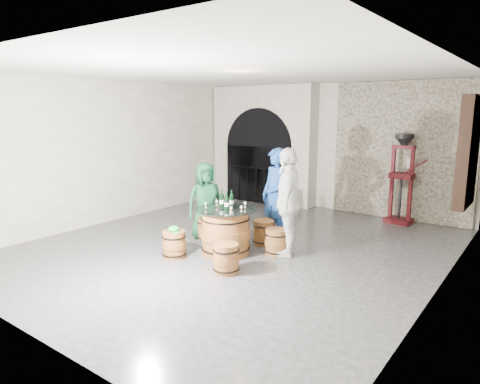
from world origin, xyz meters
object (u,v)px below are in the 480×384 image
Objects in this scene: wine_bottle_right at (232,200)px; corking_press at (402,172)px; barrel_table at (225,232)px; barrel_stool_near_left at (174,244)px; barrel_stool_right at (277,242)px; side_barrel at (283,202)px; person_white at (288,202)px; person_green at (205,201)px; wine_bottle_center at (227,203)px; person_blue at (276,196)px; barrel_stool_near_right at (226,259)px; wine_bottle_left at (222,200)px; barrel_stool_left at (207,229)px; barrel_stool_far at (264,232)px.

wine_bottle_right is 4.30m from corking_press.
barrel_table is 0.93m from barrel_stool_near_left.
barrel_stool_right is 0.23× the size of corking_press.
barrel_table reaches higher than side_barrel.
person_green is at bearing -109.51° from person_white.
side_barrel is at bearing 102.77° from barrel_table.
barrel_table is at bearing -77.23° from side_barrel.
wine_bottle_center is at bearing -76.11° from side_barrel.
barrel_stool_near_right is at bearing -65.61° from person_blue.
barrel_stool_near_right is 4.12m from side_barrel.
wine_bottle_right is 0.52× the size of side_barrel.
person_blue is 0.96× the size of person_white.
barrel_stool_near_left is at bearing -131.86° from barrel_table.
person_blue is 0.90× the size of corking_press.
person_white is (0.15, 0.10, 0.72)m from barrel_stool_right.
barrel_stool_near_right is 0.26× the size of person_blue.
barrel_stool_near_left is 2.17m from person_blue.
barrel_table is 0.93m from barrel_stool_right.
person_green is (-1.63, -0.03, 0.53)m from barrel_stool_right.
wine_bottle_center is (-0.67, -0.57, 0.72)m from barrel_stool_right.
wine_bottle_left is (-1.03, -0.56, 0.00)m from person_white.
person_blue is at bearing 63.23° from barrel_stool_near_left.
barrel_stool_near_left is 2.12m from person_white.
barrel_table is 0.56× the size of person_white.
person_blue is 5.63× the size of wine_bottle_right.
barrel_stool_left is 0.23× the size of corking_press.
barrel_stool_far is at bearing -43.34° from person_green.
wine_bottle_left is at bearing 132.31° from barrel_stool_near_right.
barrel_stool_far is at bearing 80.21° from wine_bottle_center.
side_barrel reaches higher than barrel_stool_near_left.
wine_bottle_center is at bearing -29.56° from wine_bottle_left.
barrel_table is 3.31× the size of wine_bottle_center.
barrel_stool_right is at bearing -61.68° from person_green.
barrel_stool_near_right is at bearing -99.65° from corking_press.
barrel_stool_left is 1.00× the size of barrel_stool_near_right.
wine_bottle_right is (-0.72, -0.37, 0.72)m from barrel_stool_right.
wine_bottle_center reaches higher than barrel_stool_far.
barrel_stool_right and barrel_stool_near_right have the same top height.
barrel_stool_far is 1.31m from person_green.
person_green is (-1.45, 1.18, 0.53)m from barrel_stool_near_right.
barrel_stool_left is at bearing 150.74° from wine_bottle_center.
barrel_stool_far is 0.76× the size of side_barrel.
wine_bottle_left reaches higher than barrel_stool_right.
barrel_stool_near_right is 1.26m from wine_bottle_left.
person_green reaches higher than wine_bottle_left.
barrel_table is 2.28× the size of barrel_stool_far.
person_blue reaches higher than wine_bottle_center.
barrel_stool_far is 0.31× the size of person_green.
barrel_stool_right is at bearing 27.48° from wine_bottle_right.
barrel_stool_near_right is 1.18m from barrel_stool_near_left.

